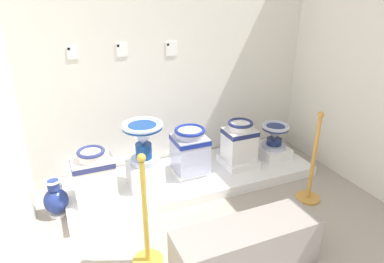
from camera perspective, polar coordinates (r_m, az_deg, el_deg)
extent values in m
cube|color=silver|center=(3.87, -2.91, 14.27)|extent=(3.44, 0.06, 2.89)
cube|color=white|center=(3.91, 0.06, -7.43)|extent=(2.70, 0.89, 0.11)
cube|color=white|center=(3.59, -15.43, -9.63)|extent=(0.38, 0.38, 0.09)
cube|color=white|center=(3.48, -15.78, -6.82)|extent=(0.38, 0.28, 0.32)
cube|color=navy|center=(3.42, -16.01, -5.02)|extent=(0.39, 0.28, 0.05)
cylinder|color=white|center=(3.39, -16.15, -3.85)|extent=(0.24, 0.24, 0.09)
torus|color=navy|center=(3.37, -16.23, -3.20)|extent=(0.26, 0.26, 0.04)
cube|color=white|center=(3.62, -7.67, -6.98)|extent=(0.34, 0.29, 0.26)
cylinder|color=silver|center=(3.54, -7.80, -4.72)|extent=(0.27, 0.27, 0.06)
cylinder|color=navy|center=(3.49, -7.90, -3.15)|extent=(0.16, 0.16, 0.15)
cone|color=silver|center=(3.42, -8.06, -0.49)|extent=(0.40, 0.40, 0.20)
cylinder|color=navy|center=(3.39, -8.14, 0.75)|extent=(0.39, 0.39, 0.03)
torus|color=silver|center=(3.38, -8.16, 1.06)|extent=(0.40, 0.40, 0.04)
cylinder|color=navy|center=(3.38, -8.15, 0.99)|extent=(0.28, 0.28, 0.01)
cube|color=white|center=(3.86, -0.34, -6.50)|extent=(0.35, 0.28, 0.05)
cube|color=#AFB4D2|center=(3.76, -0.34, -3.61)|extent=(0.34, 0.34, 0.39)
cube|color=navy|center=(3.69, -0.35, -1.38)|extent=(0.35, 0.35, 0.05)
cylinder|color=#AFB4D2|center=(3.66, -0.35, -0.34)|extent=(0.31, 0.31, 0.08)
torus|color=navy|center=(3.65, -0.35, 0.21)|extent=(0.33, 0.33, 0.04)
cube|color=white|center=(4.06, 7.57, -4.84)|extent=(0.38, 0.38, 0.08)
cube|color=white|center=(3.96, 7.73, -2.04)|extent=(0.33, 0.28, 0.36)
cube|color=navy|center=(3.91, 7.85, -0.14)|extent=(0.34, 0.29, 0.05)
cylinder|color=white|center=(3.88, 7.90, 0.85)|extent=(0.26, 0.26, 0.08)
torus|color=navy|center=(3.86, 7.93, 1.37)|extent=(0.28, 0.28, 0.04)
cube|color=white|center=(4.31, 13.12, -3.24)|extent=(0.33, 0.34, 0.12)
cylinder|color=silver|center=(4.28, 13.22, -2.28)|extent=(0.29, 0.29, 0.04)
cylinder|color=navy|center=(4.26, 13.29, -1.59)|extent=(0.18, 0.18, 0.07)
cone|color=silver|center=(4.21, 13.43, -0.15)|extent=(0.31, 0.31, 0.16)
cylinder|color=navy|center=(4.19, 13.51, 0.60)|extent=(0.31, 0.31, 0.03)
torus|color=silver|center=(4.18, 13.53, 0.85)|extent=(0.33, 0.33, 0.04)
cylinder|color=navy|center=(4.18, 13.52, 0.79)|extent=(0.22, 0.22, 0.01)
cube|color=white|center=(3.61, -18.92, 12.12)|extent=(0.11, 0.01, 0.13)
cube|color=slate|center=(3.61, -19.54, 12.63)|extent=(0.02, 0.01, 0.02)
cube|color=white|center=(3.68, -11.38, 12.99)|extent=(0.12, 0.01, 0.14)
cube|color=slate|center=(3.67, -12.01, 13.57)|extent=(0.02, 0.01, 0.02)
cube|color=white|center=(3.83, -3.34, 13.39)|extent=(0.13, 0.01, 0.15)
cube|color=#5B9E4C|center=(3.81, -3.95, 14.00)|extent=(0.02, 0.01, 0.02)
cylinder|color=white|center=(3.66, -21.02, -12.30)|extent=(0.16, 0.16, 0.03)
ellipsoid|color=navy|center=(3.59, -21.34, -10.47)|extent=(0.23, 0.23, 0.25)
cylinder|color=navy|center=(3.50, -21.75, -8.15)|extent=(0.11, 0.11, 0.09)
torus|color=white|center=(3.48, -21.86, -7.52)|extent=(0.15, 0.15, 0.02)
cylinder|color=gold|center=(2.98, -7.20, -20.21)|extent=(0.24, 0.24, 0.02)
cylinder|color=gold|center=(2.69, -7.69, -13.20)|extent=(0.04, 0.04, 0.88)
sphere|color=gold|center=(2.44, -8.28, -4.29)|extent=(0.06, 0.06, 0.06)
cylinder|color=gold|center=(3.83, 18.41, -10.26)|extent=(0.24, 0.24, 0.02)
cylinder|color=gold|center=(3.61, 19.30, -4.31)|extent=(0.04, 0.04, 0.87)
sphere|color=gold|center=(3.43, 20.31, 2.60)|extent=(0.06, 0.06, 0.06)
cube|color=gray|center=(2.81, 8.81, -18.32)|extent=(1.12, 0.36, 0.40)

